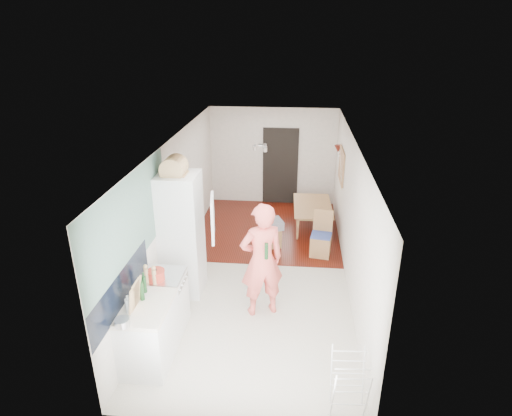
% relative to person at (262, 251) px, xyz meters
% --- Properties ---
extents(room_shell, '(3.20, 7.00, 2.50)m').
position_rel_person_xyz_m(room_shell, '(-0.13, 1.28, 0.13)').
color(room_shell, beige).
rests_on(room_shell, ground).
extents(floor, '(3.20, 7.00, 0.01)m').
position_rel_person_xyz_m(floor, '(-0.13, 1.28, -1.12)').
color(floor, beige).
rests_on(floor, ground).
extents(wood_floor_overlay, '(3.20, 3.30, 0.01)m').
position_rel_person_xyz_m(wood_floor_overlay, '(-0.13, 3.13, -1.12)').
color(wood_floor_overlay, '#57140D').
rests_on(wood_floor_overlay, room_shell).
extents(sage_wall_panel, '(0.02, 3.00, 1.30)m').
position_rel_person_xyz_m(sage_wall_panel, '(-1.72, -0.72, 0.73)').
color(sage_wall_panel, slate).
rests_on(sage_wall_panel, room_shell).
extents(tile_splashback, '(0.02, 1.90, 0.50)m').
position_rel_person_xyz_m(tile_splashback, '(-1.71, -1.27, 0.03)').
color(tile_splashback, black).
rests_on(tile_splashback, room_shell).
extents(doorway_recess, '(0.90, 0.04, 2.00)m').
position_rel_person_xyz_m(doorway_recess, '(0.07, 4.76, -0.12)').
color(doorway_recess, black).
rests_on(doorway_recess, room_shell).
extents(base_cabinet, '(0.60, 0.90, 0.86)m').
position_rel_person_xyz_m(base_cabinet, '(-1.43, -1.27, -0.69)').
color(base_cabinet, silver).
rests_on(base_cabinet, room_shell).
extents(worktop, '(0.62, 0.92, 0.06)m').
position_rel_person_xyz_m(worktop, '(-1.43, -1.27, -0.23)').
color(worktop, silver).
rests_on(worktop, room_shell).
extents(range_cooker, '(0.60, 0.60, 0.88)m').
position_rel_person_xyz_m(range_cooker, '(-1.43, -0.52, -0.68)').
color(range_cooker, silver).
rests_on(range_cooker, room_shell).
extents(cooker_top, '(0.60, 0.60, 0.04)m').
position_rel_person_xyz_m(cooker_top, '(-1.43, -0.52, -0.22)').
color(cooker_top, silver).
rests_on(cooker_top, room_shell).
extents(fridge_housing, '(0.66, 0.66, 2.15)m').
position_rel_person_xyz_m(fridge_housing, '(-1.40, 0.50, -0.05)').
color(fridge_housing, silver).
rests_on(fridge_housing, room_shell).
extents(fridge_door, '(0.14, 0.56, 0.70)m').
position_rel_person_xyz_m(fridge_door, '(-0.79, 0.20, 0.43)').
color(fridge_door, silver).
rests_on(fridge_door, room_shell).
extents(fridge_interior, '(0.02, 0.52, 0.66)m').
position_rel_person_xyz_m(fridge_interior, '(-1.09, 0.50, 0.43)').
color(fridge_interior, white).
rests_on(fridge_interior, room_shell).
extents(pinboard, '(0.03, 0.90, 0.70)m').
position_rel_person_xyz_m(pinboard, '(1.45, 3.18, 0.43)').
color(pinboard, tan).
rests_on(pinboard, room_shell).
extents(pinboard_frame, '(0.00, 0.94, 0.74)m').
position_rel_person_xyz_m(pinboard_frame, '(1.44, 3.18, 0.43)').
color(pinboard_frame, '#A28045').
rests_on(pinboard_frame, room_shell).
extents(wall_sconce, '(0.18, 0.18, 0.16)m').
position_rel_person_xyz_m(wall_sconce, '(1.41, 3.83, 0.63)').
color(wall_sconce, maroon).
rests_on(wall_sconce, room_shell).
extents(person, '(0.96, 0.81, 2.25)m').
position_rel_person_xyz_m(person, '(0.00, 0.00, 0.00)').
color(person, '#F06158').
rests_on(person, floor).
extents(dining_table, '(0.76, 1.32, 0.46)m').
position_rel_person_xyz_m(dining_table, '(0.92, 3.35, -0.90)').
color(dining_table, '#A28045').
rests_on(dining_table, floor).
extents(dining_chair, '(0.45, 0.45, 0.93)m').
position_rel_person_xyz_m(dining_chair, '(1.03, 2.00, -0.66)').
color(dining_chair, '#A28045').
rests_on(dining_chair, floor).
extents(stool, '(0.42, 0.42, 0.44)m').
position_rel_person_xyz_m(stool, '(0.03, 2.28, -0.90)').
color(stool, '#A28045').
rests_on(stool, floor).
extents(grey_drape, '(0.52, 0.52, 0.18)m').
position_rel_person_xyz_m(grey_drape, '(0.03, 2.26, -0.59)').
color(grey_drape, slate).
rests_on(grey_drape, stool).
extents(drying_rack, '(0.43, 0.39, 0.79)m').
position_rel_person_xyz_m(drying_rack, '(1.20, -1.85, -0.73)').
color(drying_rack, silver).
rests_on(drying_rack, floor).
extents(bread_bin, '(0.46, 0.45, 0.21)m').
position_rel_person_xyz_m(bread_bin, '(-1.43, 0.49, 1.13)').
color(bread_bin, tan).
rests_on(bread_bin, fridge_housing).
extents(red_casserole, '(0.27, 0.27, 0.15)m').
position_rel_person_xyz_m(red_casserole, '(-1.48, -0.65, -0.13)').
color(red_casserole, red).
rests_on(red_casserole, cooker_top).
extents(steel_pan, '(0.21, 0.21, 0.09)m').
position_rel_person_xyz_m(steel_pan, '(-1.57, -1.70, -0.16)').
color(steel_pan, silver).
rests_on(steel_pan, worktop).
extents(held_bottle, '(0.06, 0.06, 0.26)m').
position_rel_person_xyz_m(held_bottle, '(0.08, -0.19, 0.10)').
color(held_bottle, '#163D1A').
rests_on(held_bottle, person).
extents(bottle_a, '(0.07, 0.07, 0.27)m').
position_rel_person_xyz_m(bottle_a, '(-1.50, -1.14, -0.07)').
color(bottle_a, '#163D1A').
rests_on(bottle_a, worktop).
extents(bottle_b, '(0.07, 0.07, 0.25)m').
position_rel_person_xyz_m(bottle_b, '(-1.53, -0.97, -0.08)').
color(bottle_b, '#163D1A').
rests_on(bottle_b, worktop).
extents(bottle_c, '(0.09, 0.09, 0.20)m').
position_rel_person_xyz_m(bottle_c, '(-1.58, -1.44, -0.10)').
color(bottle_c, beige).
rests_on(bottle_c, worktop).
extents(pepper_mill_front, '(0.08, 0.08, 0.23)m').
position_rel_person_xyz_m(pepper_mill_front, '(-1.58, -0.74, -0.09)').
color(pepper_mill_front, tan).
rests_on(pepper_mill_front, worktop).
extents(pepper_mill_back, '(0.08, 0.08, 0.23)m').
position_rel_person_xyz_m(pepper_mill_back, '(-1.46, -0.75, -0.09)').
color(pepper_mill_back, tan).
rests_on(pepper_mill_back, worktop).
extents(chopping_boards, '(0.13, 0.29, 0.39)m').
position_rel_person_xyz_m(chopping_boards, '(-1.52, -1.33, -0.01)').
color(chopping_boards, tan).
rests_on(chopping_boards, worktop).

